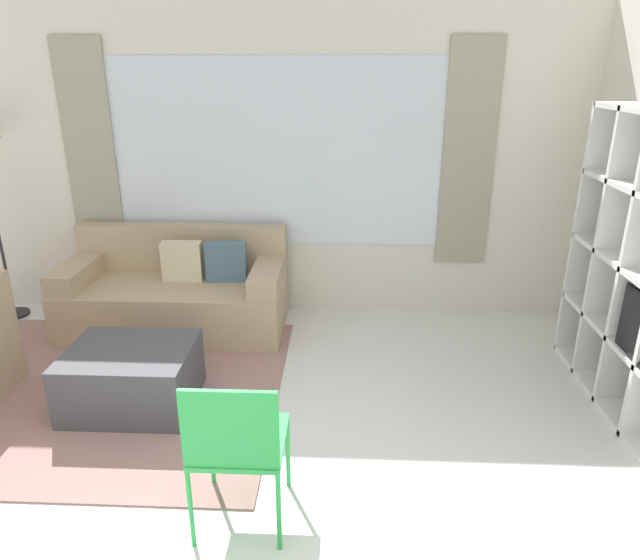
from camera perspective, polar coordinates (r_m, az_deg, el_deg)
wall_back at (r=5.11m, az=-4.27°, el=11.46°), size 6.54×0.11×2.70m
area_rug at (r=4.50m, az=-23.31°, el=-9.94°), size 2.93×2.25×0.01m
couch_main at (r=5.11m, az=-14.05°, el=-1.30°), size 1.86×0.88×0.85m
ottoman at (r=4.08m, az=-18.29°, el=-9.24°), size 0.82×0.68×0.42m
folding_chair at (r=2.82m, az=-8.36°, el=-15.60°), size 0.44×0.46×0.86m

